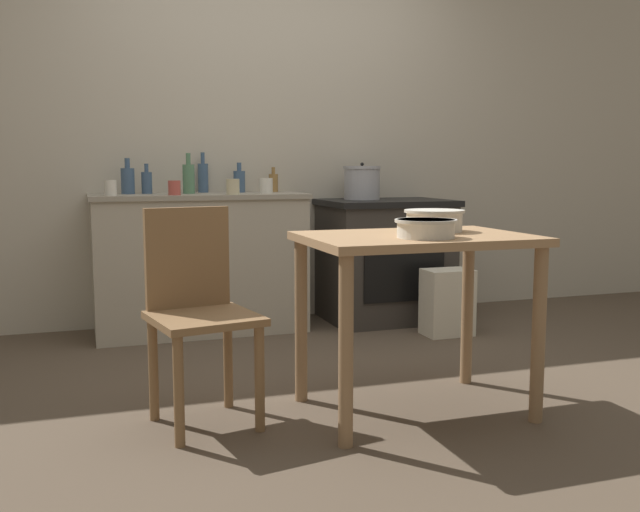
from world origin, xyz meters
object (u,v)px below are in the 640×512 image
at_px(bottle_left, 273,182).
at_px(bottle_center, 189,178).
at_px(bottle_center_left, 239,181).
at_px(cup_mid_right, 110,188).
at_px(stove, 385,260).
at_px(flour_sack, 447,302).
at_px(work_table, 416,265).
at_px(bottle_mid_left, 147,182).
at_px(cup_end_right, 174,188).
at_px(bottle_center_right, 203,177).
at_px(chair, 198,307).
at_px(bottle_far_left, 128,180).
at_px(stock_pot, 362,183).
at_px(mixing_bowl_small, 426,227).
at_px(mixing_bowl_large, 434,219).
at_px(cup_far_right, 266,186).
at_px(cup_right, 233,187).

height_order(bottle_left, bottle_center, bottle_center).
height_order(bottle_center_left, cup_mid_right, bottle_center_left).
distance_m(stove, bottle_center, 1.43).
bearing_deg(flour_sack, bottle_center, 157.48).
distance_m(work_table, bottle_mid_left, 2.14).
relative_size(work_table, bottle_left, 5.63).
bearing_deg(cup_end_right, bottle_center_right, 58.84).
bearing_deg(bottle_left, cup_end_right, -153.46).
xyz_separation_m(chair, bottle_far_left, (-0.15, 1.72, 0.49)).
relative_size(flour_sack, bottle_left, 2.49).
bearing_deg(chair, stock_pot, 39.31).
bearing_deg(flour_sack, bottle_center_right, 149.68).
height_order(chair, bottle_center, bottle_center).
xyz_separation_m(stove, bottle_mid_left, (-1.56, 0.15, 0.54)).
xyz_separation_m(work_table, mixing_bowl_small, (-0.03, -0.14, 0.17)).
distance_m(bottle_center_left, bottle_center, 0.38).
bearing_deg(cup_end_right, flour_sack, -14.46).
xyz_separation_m(work_table, cup_mid_right, (-1.16, 1.63, 0.29)).
relative_size(work_table, bottle_far_left, 4.22).
bearing_deg(bottle_center, stock_pot, 0.08).
xyz_separation_m(mixing_bowl_large, bottle_mid_left, (-1.07, 1.79, 0.13)).
bearing_deg(cup_mid_right, cup_end_right, -2.12).
bearing_deg(stock_pot, cup_far_right, -173.55).
bearing_deg(bottle_far_left, cup_end_right, -48.48).
bearing_deg(mixing_bowl_large, bottle_center_right, 110.33).
xyz_separation_m(chair, cup_far_right, (0.69, 1.57, 0.45)).
relative_size(chair, bottle_center, 3.48).
height_order(stove, bottle_center, bottle_center).
height_order(mixing_bowl_small, bottle_center, bottle_center).
height_order(bottle_far_left, bottle_center_right, bottle_center_right).
height_order(mixing_bowl_small, bottle_center_right, bottle_center_right).
xyz_separation_m(stock_pot, cup_mid_right, (-1.65, -0.19, -0.02)).
bearing_deg(cup_far_right, bottle_center_right, 143.98).
bearing_deg(bottle_center_left, bottle_left, 3.43).
relative_size(work_table, bottle_center_left, 4.78).
bearing_deg(bottle_center_left, cup_far_right, -58.20).
xyz_separation_m(mixing_bowl_small, bottle_center_right, (-0.53, 2.14, 0.17)).
distance_m(stove, bottle_far_left, 1.77).
distance_m(mixing_bowl_large, mixing_bowl_small, 0.30).
bearing_deg(stove, cup_far_right, -179.74).
distance_m(bottle_center_left, cup_mid_right, 0.89).
bearing_deg(cup_right, chair, -107.34).
xyz_separation_m(stove, bottle_center_right, (-1.19, 0.26, 0.56)).
bearing_deg(mixing_bowl_small, cup_right, 103.66).
bearing_deg(stock_pot, cup_mid_right, -173.32).
bearing_deg(chair, cup_end_right, 75.45).
height_order(bottle_center, cup_mid_right, bottle_center).
height_order(stove, chair, chair).
xyz_separation_m(cup_mid_right, cup_far_right, (0.96, 0.12, 0.00)).
xyz_separation_m(stock_pot, bottle_left, (-0.58, 0.14, 0.00)).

